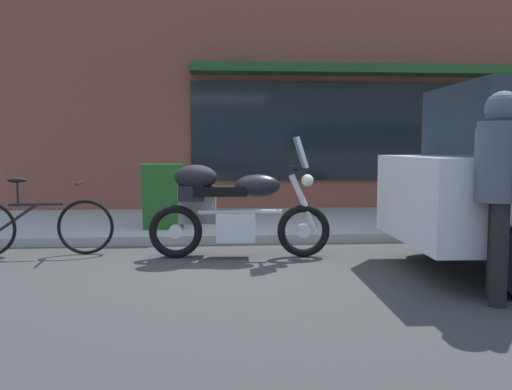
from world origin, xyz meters
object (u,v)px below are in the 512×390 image
pedestrian_walking (501,172)px  sandwich_board_sign (163,196)px  parked_bicycle (36,225)px  touring_motorcycle (228,206)px

pedestrian_walking → sandwich_board_sign: bearing=131.5°
pedestrian_walking → sandwich_board_sign: size_ratio=1.87×
parked_bicycle → sandwich_board_sign: size_ratio=1.91×
touring_motorcycle → pedestrian_walking: (2.13, -2.01, 0.47)m
parked_bicycle → touring_motorcycle: bearing=-6.1°
touring_motorcycle → parked_bicycle: (-2.22, 0.24, -0.23)m
parked_bicycle → sandwich_board_sign: 1.78m
touring_motorcycle → sandwich_board_sign: (-0.86, 1.37, -0.01)m
touring_motorcycle → pedestrian_walking: bearing=-43.4°
sandwich_board_sign → parked_bicycle: bearing=-140.1°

